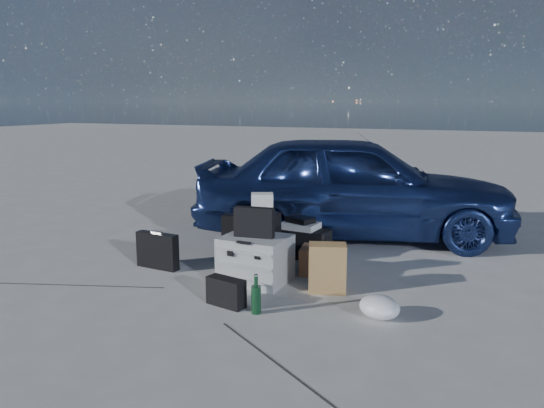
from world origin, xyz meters
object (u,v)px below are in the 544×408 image
Objects in this scene: car at (353,186)px; pelican_case at (256,259)px; briefcase at (157,251)px; duffel_bag at (301,243)px; green_bottle at (256,295)px; suitcase_left at (243,241)px; suitcase_right at (260,236)px; cardboard_box at (319,261)px.

car reaches higher than pelican_case.
pelican_case reaches higher than briefcase.
green_bottle is (0.20, -1.68, -0.00)m from duffel_bag.
car is at bearing 54.05° from suitcase_left.
suitcase_left is at bearing 120.48° from green_bottle.
suitcase_right is at bearing -139.53° from duffel_bag.
briefcase is at bearing 127.31° from car.
suitcase_right is at bearing 42.42° from briefcase.
car is 7.04× the size of suitcase_right.
briefcase is 1.70m from cardboard_box.
briefcase is (-1.13, -0.01, -0.04)m from pelican_case.
duffel_bag is at bearing 57.99° from suitcase_right.
car is 2.14m from pelican_case.
pelican_case is at bearing -137.17° from cardboard_box.
suitcase_left is (0.80, 0.40, 0.09)m from briefcase.
briefcase is 1.11m from suitcase_right.
suitcase_left reaches higher than pelican_case.
briefcase is at bearing -176.18° from pelican_case.
duffel_bag is at bearing 39.56° from suitcase_left.
cardboard_box is at bearing 166.86° from car.
car is at bearing 92.47° from cardboard_box.
suitcase_right is 0.87× the size of duffel_bag.
car is 1.87m from suitcase_left.
green_bottle is at bearing -80.78° from duffel_bag.
pelican_case reaches higher than duffel_bag.
pelican_case is 0.80m from green_bottle.
suitcase_left is 1.30m from green_bottle.
pelican_case is 1.69× the size of cardboard_box.
green_bottle is at bearing -47.64° from suitcase_right.
pelican_case is at bearing 152.49° from car.
car reaches higher than green_bottle.
cardboard_box is at bearing -50.21° from duffel_bag.
car reaches higher than cardboard_box.
suitcase_right is (0.89, 0.67, 0.09)m from briefcase.
cardboard_box is (0.50, 0.46, -0.09)m from pelican_case.
pelican_case is 0.69m from cardboard_box.
duffel_bag is at bearing 127.54° from cardboard_box.
suitcase_left is 0.86× the size of duffel_bag.
suitcase_right reaches higher than green_bottle.
suitcase_left reaches higher than cardboard_box.
cardboard_box is (0.37, -0.48, -0.02)m from duffel_bag.
cardboard_box is (0.07, -1.58, -0.54)m from car.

